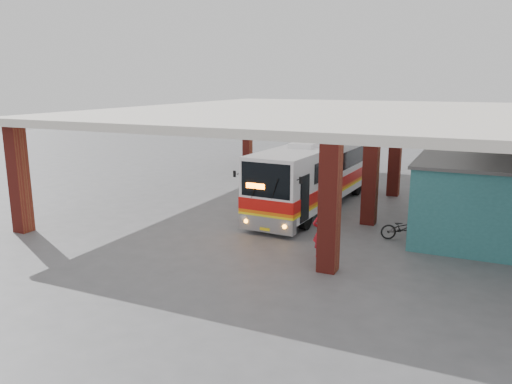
{
  "coord_description": "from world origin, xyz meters",
  "views": [
    {
      "loc": [
        7.25,
        -17.75,
        5.98
      ],
      "look_at": [
        -0.93,
        0.0,
        1.63
      ],
      "focal_mm": 35.0,
      "sensor_mm": 36.0,
      "label": 1
    }
  ],
  "objects": [
    {
      "name": "red_chair",
      "position": [
        5.05,
        5.14,
        0.39
      ],
      "size": [
        0.46,
        0.46,
        0.84
      ],
      "rotation": [
        0.0,
        0.0,
        0.03
      ],
      "color": "red",
      "rests_on": "ground"
    },
    {
      "name": "canopy_roof",
      "position": [
        0.5,
        6.5,
        4.5
      ],
      "size": [
        21.0,
        23.0,
        0.3
      ],
      "primitive_type": "cube",
      "color": "silver",
      "rests_on": "brick_columns"
    },
    {
      "name": "coach_bus",
      "position": [
        0.03,
        4.99,
        1.64
      ],
      "size": [
        2.98,
        11.43,
        3.3
      ],
      "rotation": [
        0.0,
        0.0,
        -0.05
      ],
      "color": "white",
      "rests_on": "ground"
    },
    {
      "name": "ground",
      "position": [
        0.0,
        0.0,
        0.0
      ],
      "size": [
        90.0,
        90.0,
        0.0
      ],
      "primitive_type": "plane",
      "color": "#515154",
      "rests_on": "ground"
    },
    {
      "name": "motorcycle",
      "position": [
        4.7,
        1.37,
        0.46
      ],
      "size": [
        1.84,
        1.21,
        0.91
      ],
      "primitive_type": "imported",
      "rotation": [
        0.0,
        0.0,
        1.95
      ],
      "color": "black",
      "rests_on": "ground"
    },
    {
      "name": "brick_columns",
      "position": [
        1.43,
        5.0,
        2.17
      ],
      "size": [
        20.1,
        21.6,
        4.35
      ],
      "color": "maroon",
      "rests_on": "ground"
    },
    {
      "name": "shop_building",
      "position": [
        7.49,
        4.0,
        1.56
      ],
      "size": [
        5.2,
        8.2,
        3.11
      ],
      "color": "#296567",
      "rests_on": "ground"
    },
    {
      "name": "pedestrian",
      "position": [
        2.43,
        -1.86,
        0.9
      ],
      "size": [
        0.72,
        0.54,
        1.79
      ],
      "primitive_type": "imported",
      "rotation": [
        0.0,
        0.0,
        3.32
      ],
      "color": "red",
      "rests_on": "ground"
    }
  ]
}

